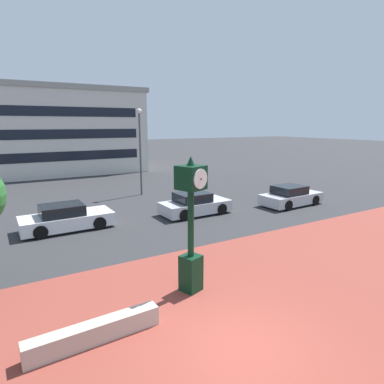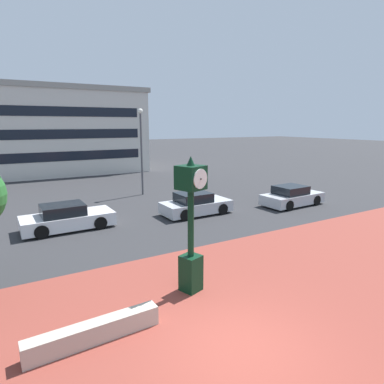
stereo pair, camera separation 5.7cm
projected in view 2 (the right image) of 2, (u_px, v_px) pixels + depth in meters
name	position (u px, v px, depth m)	size (l,w,h in m)	color
ground_plane	(238.00, 348.00, 7.67)	(200.00, 200.00, 0.00)	#2D2D30
plaza_brick_paving	(214.00, 326.00, 8.52)	(44.00, 9.99, 0.01)	brown
planter_wall	(95.00, 332.00, 7.86)	(3.20, 0.40, 0.50)	#ADA393
street_clock	(191.00, 224.00, 9.92)	(0.90, 0.91, 4.22)	black
car_street_near	(67.00, 218.00, 16.26)	(4.38, 2.02, 1.28)	silver
car_street_mid	(292.00, 196.00, 21.09)	(4.21, 2.10, 1.28)	#B7BABF
car_street_far	(195.00, 204.00, 19.00)	(4.05, 2.00, 1.28)	#B7BABF
civic_building	(10.00, 131.00, 34.11)	(26.56, 12.29, 8.88)	beige
street_lamp_post	(141.00, 142.00, 23.63)	(0.36, 0.36, 6.21)	#4C4C51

